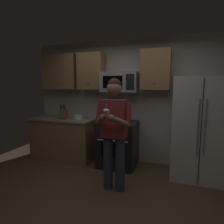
{
  "coord_description": "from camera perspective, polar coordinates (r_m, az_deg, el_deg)",
  "views": [
    {
      "loc": [
        0.97,
        -2.32,
        1.65
      ],
      "look_at": [
        0.03,
        0.44,
        1.25
      ],
      "focal_mm": 30.89,
      "sensor_mm": 36.0,
      "label": 1
    }
  ],
  "objects": [
    {
      "name": "wall_back",
      "position": [
        4.2,
        5.32,
        3.0
      ],
      "size": [
        4.4,
        0.1,
        2.6
      ],
      "primitive_type": "cube",
      "color": "beige",
      "rests_on": "ground"
    },
    {
      "name": "microwave",
      "position": [
        3.96,
        2.33,
        8.82
      ],
      "size": [
        0.74,
        0.41,
        0.4
      ],
      "color": "#9EA0A5"
    },
    {
      "name": "bowl_large_white",
      "position": [
        4.29,
        -9.97,
        -1.45
      ],
      "size": [
        0.2,
        0.2,
        0.09
      ],
      "color": "white",
      "rests_on": "counter_left"
    },
    {
      "name": "counter_left",
      "position": [
        4.58,
        -14.07,
        -7.46
      ],
      "size": [
        1.44,
        0.66,
        0.92
      ],
      "color": "#9E7247",
      "rests_on": "ground"
    },
    {
      "name": "oven_range",
      "position": [
        4.02,
        1.74,
        -9.36
      ],
      "size": [
        0.76,
        0.7,
        0.93
      ],
      "color": "black",
      "rests_on": "ground"
    },
    {
      "name": "ground_plane",
      "position": [
        3.01,
        -3.68,
        -25.48
      ],
      "size": [
        6.0,
        6.0,
        0.0
      ],
      "primitive_type": "plane",
      "color": "brown"
    },
    {
      "name": "knife_block",
      "position": [
        4.4,
        -14.19,
        -0.46
      ],
      "size": [
        0.16,
        0.15,
        0.32
      ],
      "color": "brown",
      "rests_on": "counter_left"
    },
    {
      "name": "refrigerator",
      "position": [
        3.73,
        24.24,
        -4.47
      ],
      "size": [
        0.9,
        0.75,
        1.8
      ],
      "color": "white",
      "rests_on": "ground"
    },
    {
      "name": "cupcake",
      "position": [
        2.61,
        -1.7,
        -0.09
      ],
      "size": [
        0.09,
        0.09,
        0.17
      ],
      "color": "#A87F56"
    },
    {
      "name": "person",
      "position": [
        2.97,
        0.55,
        -4.94
      ],
      "size": [
        0.6,
        0.48,
        1.76
      ],
      "color": "#383F59",
      "rests_on": "ground"
    },
    {
      "name": "cabinet_row_upper",
      "position": [
        4.22,
        -5.12,
        11.87
      ],
      "size": [
        2.78,
        0.36,
        0.76
      ],
      "color": "#9E7247"
    }
  ]
}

